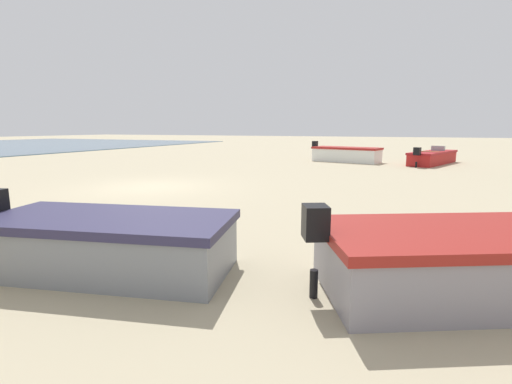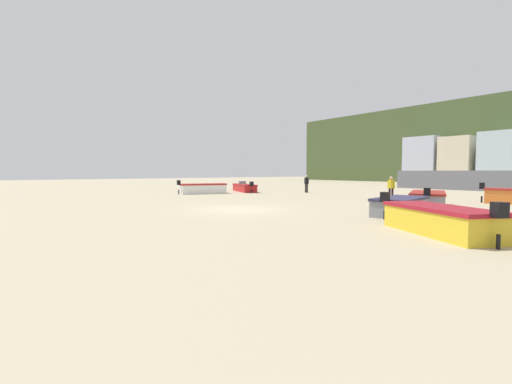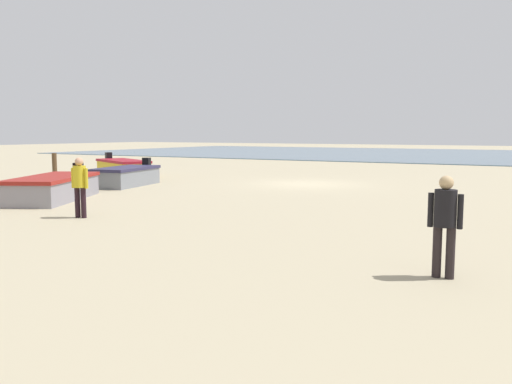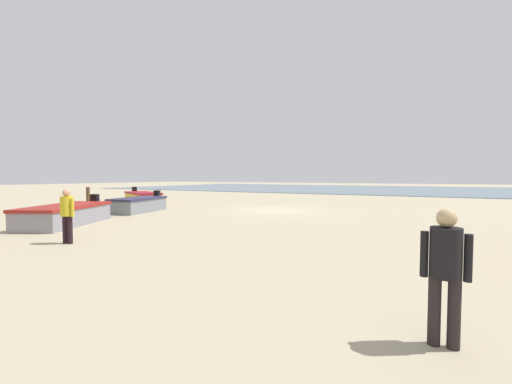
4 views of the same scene
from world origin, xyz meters
The scene contains 8 objects.
ground_plane centered at (0.00, 0.00, 0.00)m, with size 160.00×160.00×0.00m, color tan.
tidal_water centered at (0.00, -36.00, 0.03)m, with size 80.00×36.00×0.06m, color slate.
boat_grey_1 centered at (5.16, 9.34, 0.42)m, with size 3.43×4.58×1.14m.
boat_yellow_2 centered at (9.84, 0.95, 0.45)m, with size 4.32×3.19×1.20m.
boat_grey_3 centered at (6.43, 4.42, 0.41)m, with size 2.27×3.85×1.13m.
mooring_post_near_water centered at (10.97, 4.33, 0.66)m, with size 0.22×0.22×1.32m, color #503923.
beach_walker_foreground centered at (-8.13, 13.11, 0.95)m, with size 0.53×0.35×1.62m.
beach_walker_distant centered at (1.47, 11.59, 0.95)m, with size 0.54×0.38×1.62m.
Camera 3 is at (-9.52, 21.71, 2.28)m, focal length 37.40 mm.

